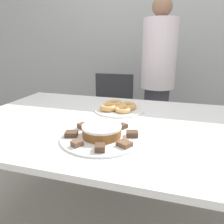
# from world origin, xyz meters

# --- Properties ---
(wall_back) EXTENTS (8.00, 0.05, 2.60)m
(wall_back) POSITION_xyz_m (0.00, 1.65, 1.30)
(wall_back) COLOR #A8AAAD
(wall_back) RESTS_ON ground_plane
(table) EXTENTS (1.79, 1.10, 0.76)m
(table) POSITION_xyz_m (0.00, 0.00, 0.68)
(table) COLOR white
(table) RESTS_ON ground_plane
(person_standing) EXTENTS (0.31, 0.31, 1.57)m
(person_standing) POSITION_xyz_m (0.13, 0.96, 0.83)
(person_standing) COLOR #383842
(person_standing) RESTS_ON ground_plane
(office_chair_left) EXTENTS (0.46, 0.46, 0.88)m
(office_chair_left) POSITION_xyz_m (-0.31, 0.89, 0.42)
(office_chair_left) COLOR black
(office_chair_left) RESTS_ON ground_plane
(plate_cake) EXTENTS (0.39, 0.39, 0.01)m
(plate_cake) POSITION_xyz_m (-0.02, -0.23, 0.76)
(plate_cake) COLOR white
(plate_cake) RESTS_ON table
(plate_donuts) EXTENTS (0.33, 0.33, 0.01)m
(plate_donuts) POSITION_xyz_m (-0.05, 0.22, 0.76)
(plate_donuts) COLOR white
(plate_donuts) RESTS_ON table
(frosted_cake) EXTENTS (0.19, 0.19, 0.05)m
(frosted_cake) POSITION_xyz_m (-0.02, -0.23, 0.79)
(frosted_cake) COLOR brown
(frosted_cake) RESTS_ON plate_cake
(lamington_0) EXTENTS (0.06, 0.06, 0.02)m
(lamington_0) POSITION_xyz_m (0.05, -0.10, 0.78)
(lamington_0) COLOR #513828
(lamington_0) RESTS_ON plate_cake
(lamington_1) EXTENTS (0.06, 0.07, 0.03)m
(lamington_1) POSITION_xyz_m (-0.06, -0.09, 0.78)
(lamington_1) COLOR brown
(lamington_1) RESTS_ON plate_cake
(lamington_2) EXTENTS (0.07, 0.06, 0.02)m
(lamington_2) POSITION_xyz_m (-0.15, -0.16, 0.78)
(lamington_2) COLOR brown
(lamington_2) RESTS_ON plate_cake
(lamington_3) EXTENTS (0.07, 0.06, 0.02)m
(lamington_3) POSITION_xyz_m (-0.16, -0.27, 0.78)
(lamington_3) COLOR #513828
(lamington_3) RESTS_ON plate_cake
(lamington_4) EXTENTS (0.05, 0.06, 0.02)m
(lamington_4) POSITION_xyz_m (-0.09, -0.36, 0.78)
(lamington_4) COLOR brown
(lamington_4) RESTS_ON plate_cake
(lamington_5) EXTENTS (0.05, 0.06, 0.03)m
(lamington_5) POSITION_xyz_m (0.02, -0.37, 0.78)
(lamington_5) COLOR #513828
(lamington_5) RESTS_ON plate_cake
(lamington_6) EXTENTS (0.07, 0.07, 0.02)m
(lamington_6) POSITION_xyz_m (0.11, -0.30, 0.78)
(lamington_6) COLOR brown
(lamington_6) RESTS_ON plate_cake
(lamington_7) EXTENTS (0.06, 0.06, 0.02)m
(lamington_7) POSITION_xyz_m (0.12, -0.19, 0.78)
(lamington_7) COLOR #513828
(lamington_7) RESTS_ON plate_cake
(donut_0) EXTENTS (0.11, 0.11, 0.03)m
(donut_0) POSITION_xyz_m (-0.05, 0.22, 0.78)
(donut_0) COLOR #E5AD66
(donut_0) RESTS_ON plate_donuts
(donut_1) EXTENTS (0.10, 0.10, 0.03)m
(donut_1) POSITION_xyz_m (-0.02, 0.17, 0.78)
(donut_1) COLOR #E5AD66
(donut_1) RESTS_ON plate_donuts
(donut_2) EXTENTS (0.13, 0.13, 0.04)m
(donut_2) POSITION_xyz_m (-0.01, 0.25, 0.78)
(donut_2) COLOR tan
(donut_2) RESTS_ON plate_donuts
(donut_3) EXTENTS (0.12, 0.12, 0.03)m
(donut_3) POSITION_xyz_m (-0.11, 0.31, 0.78)
(donut_3) COLOR #E5AD66
(donut_3) RESTS_ON plate_donuts
(donut_4) EXTENTS (0.12, 0.12, 0.04)m
(donut_4) POSITION_xyz_m (-0.12, 0.18, 0.78)
(donut_4) COLOR tan
(donut_4) RESTS_ON plate_donuts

